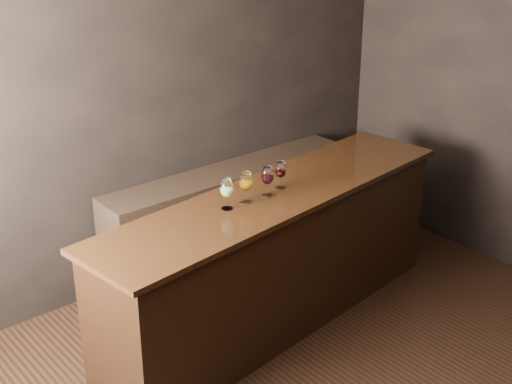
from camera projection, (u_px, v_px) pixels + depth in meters
room_shell at (308, 143)px, 3.56m from camera, size 5.02×4.52×2.81m
bar_counter at (275, 261)px, 5.12m from camera, size 2.93×0.95×1.01m
bar_top at (276, 195)px, 4.92m from camera, size 3.04×1.03×0.04m
back_bar_shelf at (231, 215)px, 6.04m from camera, size 2.32×0.40×0.83m
glass_white at (227, 189)px, 4.60m from camera, size 0.09×0.09×0.21m
glass_amber at (246, 182)px, 4.69m from camera, size 0.09×0.09×0.22m
glass_red_a at (267, 176)px, 4.80m from camera, size 0.09×0.09×0.21m
glass_red_b at (280, 170)px, 4.92m from camera, size 0.08×0.08×0.19m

